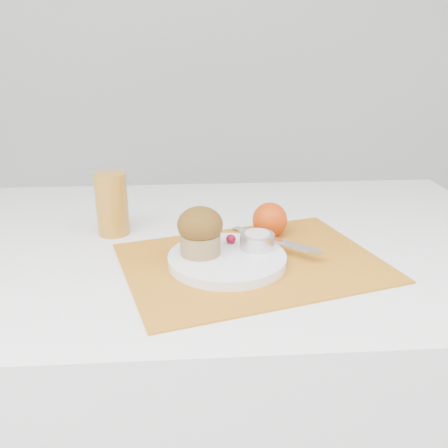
{
  "coord_description": "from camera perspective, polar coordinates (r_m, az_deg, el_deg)",
  "views": [
    {
      "loc": [
        -0.09,
        -0.89,
        1.14
      ],
      "look_at": [
        -0.02,
        0.0,
        0.8
      ],
      "focal_mm": 40.0,
      "sensor_mm": 36.0,
      "label": 1
    }
  ],
  "objects": [
    {
      "name": "orange",
      "position": [
        1.02,
        5.27,
        0.47
      ],
      "size": [
        0.07,
        0.07,
        0.07
      ],
      "primitive_type": "sphere",
      "color": "#CE3F07",
      "rests_on": "table"
    },
    {
      "name": "raspberry_near",
      "position": [
        0.94,
        0.79,
        -1.72
      ],
      "size": [
        0.02,
        0.02,
        0.02
      ],
      "primitive_type": "ellipsoid",
      "color": "#620216",
      "rests_on": "plate"
    },
    {
      "name": "placemat",
      "position": [
        0.91,
        3.24,
        -4.41
      ],
      "size": [
        0.53,
        0.45,
        0.0
      ],
      "primitive_type": "cube",
      "rotation": [
        0.0,
        0.0,
        0.28
      ],
      "color": "#BF721A",
      "rests_on": "table"
    },
    {
      "name": "juice_glass",
      "position": [
        1.05,
        -12.69,
        2.26
      ],
      "size": [
        0.08,
        0.08,
        0.13
      ],
      "primitive_type": "cylinder",
      "rotation": [
        0.0,
        0.0,
        0.33
      ],
      "color": "#B77922",
      "rests_on": "table"
    },
    {
      "name": "butter_knife",
      "position": [
        0.96,
        5.87,
        -1.84
      ],
      "size": [
        0.15,
        0.15,
        0.0
      ],
      "primitive_type": "cube",
      "rotation": [
        0.0,
        0.0,
        -0.76
      ],
      "color": "silver",
      "rests_on": "plate"
    },
    {
      "name": "table",
      "position": [
        1.22,
        1.04,
        -18.19
      ],
      "size": [
        1.2,
        0.8,
        0.75
      ],
      "primitive_type": "cube",
      "color": "white",
      "rests_on": "ground"
    },
    {
      "name": "ramekin",
      "position": [
        0.92,
        3.81,
        -1.94
      ],
      "size": [
        0.07,
        0.07,
        0.03
      ],
      "primitive_type": "cylinder",
      "rotation": [
        0.0,
        0.0,
        -0.06
      ],
      "color": "silver",
      "rests_on": "plate"
    },
    {
      "name": "raspberry_far",
      "position": [
        0.92,
        2.94,
        -2.16
      ],
      "size": [
        0.02,
        0.02,
        0.02
      ],
      "primitive_type": "ellipsoid",
      "color": "#5C0206",
      "rests_on": "plate"
    },
    {
      "name": "muffin",
      "position": [
        0.89,
        -2.74,
        -0.78
      ],
      "size": [
        0.08,
        0.08,
        0.09
      ],
      "color": "#9F814D",
      "rests_on": "plate"
    },
    {
      "name": "plate",
      "position": [
        0.9,
        0.36,
        -4.05
      ],
      "size": [
        0.22,
        0.22,
        0.02
      ],
      "primitive_type": "cylinder",
      "rotation": [
        0.0,
        0.0,
        0.04
      ],
      "color": "white",
      "rests_on": "placemat"
    },
    {
      "name": "cream",
      "position": [
        0.92,
        3.83,
        -1.16
      ],
      "size": [
        0.05,
        0.05,
        0.01
      ],
      "primitive_type": "cylinder",
      "rotation": [
        0.0,
        0.0,
        -0.04
      ],
      "color": "silver",
      "rests_on": "ramekin"
    }
  ]
}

